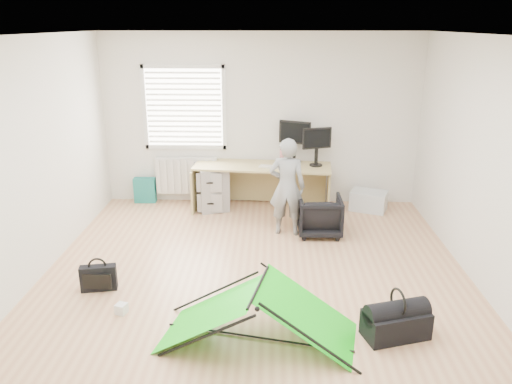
{
  "coord_description": "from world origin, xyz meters",
  "views": [
    {
      "loc": [
        0.17,
        -5.08,
        2.82
      ],
      "look_at": [
        0.0,
        0.4,
        0.95
      ],
      "focal_mm": 35.0,
      "sensor_mm": 36.0,
      "label": 1
    }
  ],
  "objects_px": {
    "monitor_right": "(316,152)",
    "person": "(287,187)",
    "desk": "(262,187)",
    "storage_crate": "(369,201)",
    "laptop_bag": "(99,278)",
    "filing_cabinet": "(212,187)",
    "monitor_left": "(294,147)",
    "thermos": "(282,157)",
    "office_chair": "(320,216)",
    "duffel_bag": "(396,324)",
    "kite": "(258,313)"
  },
  "relations": [
    {
      "from": "monitor_right",
      "to": "person",
      "type": "bearing_deg",
      "value": -135.26
    },
    {
      "from": "desk",
      "to": "monitor_right",
      "type": "xyz_separation_m",
      "value": [
        0.83,
        0.0,
        0.58
      ]
    },
    {
      "from": "desk",
      "to": "monitor_right",
      "type": "distance_m",
      "value": 1.01
    },
    {
      "from": "storage_crate",
      "to": "laptop_bag",
      "type": "distance_m",
      "value": 4.32
    },
    {
      "from": "desk",
      "to": "person",
      "type": "bearing_deg",
      "value": -64.56
    },
    {
      "from": "person",
      "to": "laptop_bag",
      "type": "relative_size",
      "value": 3.54
    },
    {
      "from": "filing_cabinet",
      "to": "monitor_right",
      "type": "distance_m",
      "value": 1.73
    },
    {
      "from": "monitor_left",
      "to": "thermos",
      "type": "distance_m",
      "value": 0.28
    },
    {
      "from": "laptop_bag",
      "to": "office_chair",
      "type": "bearing_deg",
      "value": 21.15
    },
    {
      "from": "filing_cabinet",
      "to": "duffel_bag",
      "type": "relative_size",
      "value": 1.15
    },
    {
      "from": "monitor_right",
      "to": "laptop_bag",
      "type": "bearing_deg",
      "value": -154.08
    },
    {
      "from": "desk",
      "to": "office_chair",
      "type": "relative_size",
      "value": 3.49
    },
    {
      "from": "thermos",
      "to": "office_chair",
      "type": "bearing_deg",
      "value": -62.97
    },
    {
      "from": "duffel_bag",
      "to": "desk",
      "type": "bearing_deg",
      "value": 94.2
    },
    {
      "from": "duffel_bag",
      "to": "thermos",
      "type": "bearing_deg",
      "value": 89.43
    },
    {
      "from": "person",
      "to": "storage_crate",
      "type": "bearing_deg",
      "value": -136.26
    },
    {
      "from": "office_chair",
      "to": "laptop_bag",
      "type": "height_order",
      "value": "office_chair"
    },
    {
      "from": "person",
      "to": "laptop_bag",
      "type": "xyz_separation_m",
      "value": [
        -2.12,
        -1.64,
        -0.54
      ]
    },
    {
      "from": "kite",
      "to": "office_chair",
      "type": "bearing_deg",
      "value": 84.52
    },
    {
      "from": "desk",
      "to": "monitor_right",
      "type": "height_order",
      "value": "monitor_right"
    },
    {
      "from": "monitor_left",
      "to": "storage_crate",
      "type": "distance_m",
      "value": 1.45
    },
    {
      "from": "office_chair",
      "to": "laptop_bag",
      "type": "xyz_separation_m",
      "value": [
        -2.58,
        -1.63,
        -0.13
      ]
    },
    {
      "from": "filing_cabinet",
      "to": "laptop_bag",
      "type": "height_order",
      "value": "filing_cabinet"
    },
    {
      "from": "desk",
      "to": "kite",
      "type": "xyz_separation_m",
      "value": [
        0.03,
        -3.46,
        -0.08
      ]
    },
    {
      "from": "office_chair",
      "to": "storage_crate",
      "type": "height_order",
      "value": "office_chair"
    },
    {
      "from": "kite",
      "to": "monitor_right",
      "type": "bearing_deg",
      "value": 89.15
    },
    {
      "from": "kite",
      "to": "laptop_bag",
      "type": "distance_m",
      "value": 1.99
    },
    {
      "from": "desk",
      "to": "laptop_bag",
      "type": "xyz_separation_m",
      "value": [
        -1.76,
        -2.6,
        -0.22
      ]
    },
    {
      "from": "duffel_bag",
      "to": "person",
      "type": "bearing_deg",
      "value": 94.54
    },
    {
      "from": "monitor_left",
      "to": "laptop_bag",
      "type": "relative_size",
      "value": 1.31
    },
    {
      "from": "kite",
      "to": "duffel_bag",
      "type": "distance_m",
      "value": 1.3
    },
    {
      "from": "desk",
      "to": "person",
      "type": "height_order",
      "value": "person"
    },
    {
      "from": "storage_crate",
      "to": "monitor_right",
      "type": "bearing_deg",
      "value": -179.46
    },
    {
      "from": "storage_crate",
      "to": "person",
      "type": "bearing_deg",
      "value": -143.79
    },
    {
      "from": "desk",
      "to": "filing_cabinet",
      "type": "height_order",
      "value": "desk"
    },
    {
      "from": "laptop_bag",
      "to": "desk",
      "type": "bearing_deg",
      "value": 44.83
    },
    {
      "from": "desk",
      "to": "thermos",
      "type": "bearing_deg",
      "value": 12.73
    },
    {
      "from": "laptop_bag",
      "to": "kite",
      "type": "bearing_deg",
      "value": -36.71
    },
    {
      "from": "filing_cabinet",
      "to": "person",
      "type": "distance_m",
      "value": 1.57
    },
    {
      "from": "monitor_left",
      "to": "desk",
      "type": "bearing_deg",
      "value": -135.53
    },
    {
      "from": "filing_cabinet",
      "to": "duffel_bag",
      "type": "bearing_deg",
      "value": -76.56
    },
    {
      "from": "filing_cabinet",
      "to": "thermos",
      "type": "bearing_deg",
      "value": -18.4
    },
    {
      "from": "monitor_left",
      "to": "monitor_right",
      "type": "height_order",
      "value": "monitor_left"
    },
    {
      "from": "filing_cabinet",
      "to": "monitor_right",
      "type": "xyz_separation_m",
      "value": [
        1.63,
        -0.04,
        0.59
      ]
    },
    {
      "from": "desk",
      "to": "duffel_bag",
      "type": "xyz_separation_m",
      "value": [
        1.32,
        -3.37,
        -0.23
      ]
    },
    {
      "from": "office_chair",
      "to": "monitor_left",
      "type": "bearing_deg",
      "value": -74.87
    },
    {
      "from": "monitor_right",
      "to": "person",
      "type": "height_order",
      "value": "person"
    },
    {
      "from": "desk",
      "to": "duffel_bag",
      "type": "relative_size",
      "value": 3.51
    },
    {
      "from": "monitor_left",
      "to": "storage_crate",
      "type": "xyz_separation_m",
      "value": [
        1.18,
        -0.18,
        -0.81
      ]
    },
    {
      "from": "duffel_bag",
      "to": "monitor_left",
      "type": "bearing_deg",
      "value": 85.78
    }
  ]
}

